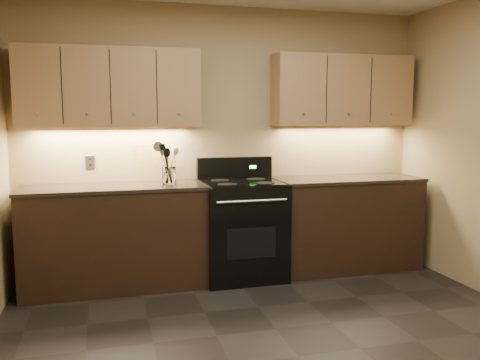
# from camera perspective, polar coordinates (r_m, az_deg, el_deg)

# --- Properties ---
(floor) EXTENTS (4.00, 4.00, 0.00)m
(floor) POSITION_cam_1_polar(r_m,az_deg,el_deg) (3.50, 6.57, -19.11)
(floor) COLOR black
(floor) RESTS_ON ground
(wall_back) EXTENTS (4.00, 0.04, 2.60)m
(wall_back) POSITION_cam_1_polar(r_m,az_deg,el_deg) (5.05, -1.62, 4.41)
(wall_back) COLOR #9A835B
(wall_back) RESTS_ON ground
(counter_left) EXTENTS (1.62, 0.62, 0.93)m
(counter_left) POSITION_cam_1_polar(r_m,az_deg,el_deg) (4.74, -13.84, -6.21)
(counter_left) COLOR black
(counter_left) RESTS_ON ground
(counter_right) EXTENTS (1.46, 0.62, 0.93)m
(counter_right) POSITION_cam_1_polar(r_m,az_deg,el_deg) (5.29, 11.76, -4.73)
(counter_right) COLOR black
(counter_right) RESTS_ON ground
(stove) EXTENTS (0.76, 0.68, 1.14)m
(stove) POSITION_cam_1_polar(r_m,az_deg,el_deg) (4.88, 0.21, -5.43)
(stove) COLOR black
(stove) RESTS_ON ground
(upper_cab_left) EXTENTS (1.60, 0.30, 0.70)m
(upper_cab_left) POSITION_cam_1_polar(r_m,az_deg,el_deg) (4.77, -14.38, 10.03)
(upper_cab_left) COLOR #A27651
(upper_cab_left) RESTS_ON wall_back
(upper_cab_right) EXTENTS (1.44, 0.30, 0.70)m
(upper_cab_right) POSITION_cam_1_polar(r_m,az_deg,el_deg) (5.32, 11.41, 9.81)
(upper_cab_right) COLOR #A27651
(upper_cab_right) RESTS_ON wall_back
(outlet_plate) EXTENTS (0.08, 0.01, 0.12)m
(outlet_plate) POSITION_cam_1_polar(r_m,az_deg,el_deg) (4.92, -16.48, 1.94)
(outlet_plate) COLOR #B2B5BA
(outlet_plate) RESTS_ON wall_back
(utensil_crock) EXTENTS (0.13, 0.13, 0.16)m
(utensil_crock) POSITION_cam_1_polar(r_m,az_deg,el_deg) (4.65, -7.97, 0.42)
(utensil_crock) COLOR white
(utensil_crock) RESTS_ON counter_left
(cutting_board) EXTENTS (0.28, 0.11, 0.35)m
(cutting_board) POSITION_cam_1_polar(r_m,az_deg,el_deg) (4.92, -9.90, 1.96)
(cutting_board) COLOR #DAAF75
(cutting_board) RESTS_ON counter_left
(wooden_spoon) EXTENTS (0.18, 0.14, 0.34)m
(wooden_spoon) POSITION_cam_1_polar(r_m,az_deg,el_deg) (4.61, -8.44, 1.76)
(wooden_spoon) COLOR #DAAF75
(wooden_spoon) RESTS_ON utensil_crock
(black_spoon) EXTENTS (0.08, 0.14, 0.33)m
(black_spoon) POSITION_cam_1_polar(r_m,az_deg,el_deg) (4.66, -8.12, 1.71)
(black_spoon) COLOR black
(black_spoon) RESTS_ON utensil_crock
(black_turner) EXTENTS (0.17, 0.09, 0.38)m
(black_turner) POSITION_cam_1_polar(r_m,az_deg,el_deg) (4.62, -7.75, 1.97)
(black_turner) COLOR black
(black_turner) RESTS_ON utensil_crock
(steel_spatula) EXTENTS (0.20, 0.13, 0.35)m
(steel_spatula) POSITION_cam_1_polar(r_m,az_deg,el_deg) (4.66, -7.58, 1.76)
(steel_spatula) COLOR silver
(steel_spatula) RESTS_ON utensil_crock
(steel_skimmer) EXTENTS (0.22, 0.12, 0.39)m
(steel_skimmer) POSITION_cam_1_polar(r_m,az_deg,el_deg) (4.62, -7.65, 1.99)
(steel_skimmer) COLOR silver
(steel_skimmer) RESTS_ON utensil_crock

